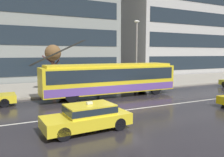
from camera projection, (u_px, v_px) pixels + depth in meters
The scene contains 12 objects.
ground_plane at pixel (122, 106), 16.11m from camera, with size 160.00×160.00×0.00m, color #262328.
sidewalk_slab at pixel (78, 86), 25.33m from camera, with size 80.00×10.00×0.14m, color gray.
lane_centre_line at pixel (130, 110), 15.04m from camera, with size 72.00×0.14×0.01m, color silver.
trolleybus at pixel (111, 78), 19.69m from camera, with size 12.67×2.55×4.84m.
taxi_oncoming_near at pixel (88, 116), 10.95m from camera, with size 4.31×2.03×1.39m.
pedestrian_at_shelter at pixel (67, 76), 20.45m from camera, with size 1.36×1.36×1.99m.
pedestrian_approaching_curb at pixel (135, 73), 23.20m from camera, with size 1.25×1.25×1.96m.
pedestrian_walking_past at pixel (99, 74), 22.23m from camera, with size 1.36×1.36×1.91m.
pedestrian_waiting_by_pole at pixel (97, 79), 23.90m from camera, with size 0.40×0.40×1.61m.
street_lamp at pixel (137, 48), 23.58m from camera, with size 0.60×0.32×7.02m.
street_tree_bare at pixel (53, 54), 21.76m from camera, with size 1.84×1.98×4.44m.
office_tower_corner_right at pixel (177, 3), 44.93m from camera, with size 23.81×13.12×27.53m.
Camera 1 is at (-7.57, -13.89, 3.72)m, focal length 36.15 mm.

